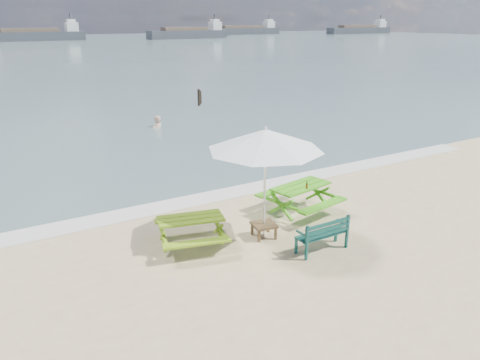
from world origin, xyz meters
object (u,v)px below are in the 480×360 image
patio_umbrella (265,140)px  park_bench (322,241)px  picnic_table_left (191,232)px  swimmer (158,134)px  beer_bottle (307,186)px  picnic_table_right (300,200)px  side_table (264,230)px

patio_umbrella → park_bench: bearing=-59.2°
picnic_table_left → park_bench: size_ratio=1.56×
picnic_table_left → patio_umbrella: bearing=-15.6°
patio_umbrella → swimmer: 13.55m
swimmer → beer_bottle: bearing=-93.1°
beer_bottle → picnic_table_right: bearing=82.0°
park_bench → picnic_table_right: bearing=64.9°
picnic_table_left → side_table: 1.80m
picnic_table_right → beer_bottle: 0.58m
picnic_table_right → swimmer: (0.64, 12.29, -0.77)m
side_table → beer_bottle: (1.65, 0.45, 0.70)m
picnic_table_left → beer_bottle: bearing=-0.6°
picnic_table_right → patio_umbrella: patio_umbrella is taller
picnic_table_right → beer_bottle: (-0.04, -0.30, 0.49)m
park_bench → swimmer: park_bench is taller
beer_bottle → picnic_table_left: bearing=179.4°
beer_bottle → side_table: bearing=-164.8°
picnic_table_right → patio_umbrella: bearing=-156.3°
beer_bottle → swimmer: 12.67m
side_table → beer_bottle: bearing=15.2°
picnic_table_left → park_bench: 3.04m
picnic_table_left → swimmer: picnic_table_left is taller
picnic_table_right → patio_umbrella: (-1.69, -0.74, 2.07)m
park_bench → swimmer: size_ratio=0.68×
patio_umbrella → swimmer: (2.34, 13.04, -2.84)m
side_table → swimmer: bearing=79.8°
picnic_table_left → beer_bottle: size_ratio=8.89×
picnic_table_left → side_table: picnic_table_left is taller
park_bench → side_table: bearing=120.8°
picnic_table_right → swimmer: bearing=87.0°
picnic_table_left → picnic_table_right: size_ratio=0.93×
picnic_table_right → beer_bottle: bearing=-98.0°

